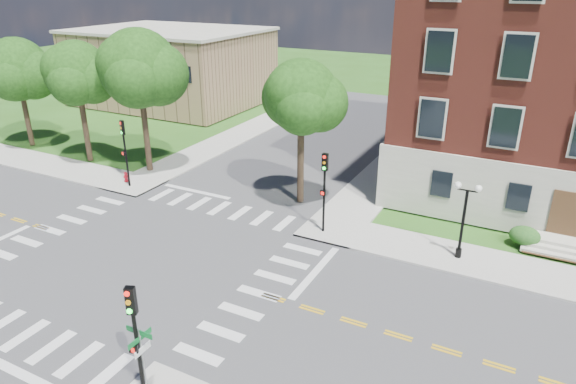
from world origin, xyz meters
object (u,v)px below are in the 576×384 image
at_px(traffic_signal_ne, 324,183).
at_px(fire_hydrant, 126,177).
at_px(traffic_signal_nw, 124,145).
at_px(street_sign_pole, 142,352).
at_px(traffic_signal_se, 135,332).
at_px(twin_lamp_west, 464,216).

xyz_separation_m(traffic_signal_ne, fire_hydrant, (-15.91, 0.61, -2.72)).
distance_m(traffic_signal_nw, street_sign_pole, 21.13).
distance_m(traffic_signal_ne, traffic_signal_nw, 15.11).
relative_size(traffic_signal_ne, traffic_signal_nw, 1.00).
distance_m(traffic_signal_se, traffic_signal_nw, 21.14).
bearing_deg(twin_lamp_west, fire_hydrant, 179.89).
distance_m(traffic_signal_se, twin_lamp_west, 17.42).
relative_size(traffic_signal_nw, fire_hydrant, 6.40).
relative_size(traffic_signal_se, traffic_signal_ne, 1.00).
relative_size(twin_lamp_west, fire_hydrant, 5.64).
xyz_separation_m(traffic_signal_se, traffic_signal_nw, (-14.86, 15.04, 0.00)).
bearing_deg(traffic_signal_se, twin_lamp_west, 63.09).
bearing_deg(traffic_signal_se, traffic_signal_nw, 134.66).
xyz_separation_m(twin_lamp_west, fire_hydrant, (-23.54, 0.05, -2.06)).
bearing_deg(traffic_signal_ne, fire_hydrant, 177.81).
bearing_deg(twin_lamp_west, traffic_signal_ne, -175.79).
height_order(traffic_signal_se, traffic_signal_ne, same).
relative_size(traffic_signal_ne, twin_lamp_west, 1.13).
xyz_separation_m(traffic_signal_ne, traffic_signal_nw, (-15.11, 0.08, 0.00)).
bearing_deg(street_sign_pole, traffic_signal_ne, 89.28).
height_order(traffic_signal_ne, fire_hydrant, traffic_signal_ne).
height_order(traffic_signal_se, traffic_signal_nw, same).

